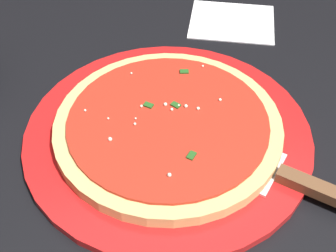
{
  "coord_description": "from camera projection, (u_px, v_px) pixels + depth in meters",
  "views": [
    {
      "loc": [
        -0.15,
        -0.37,
        1.15
      ],
      "look_at": [
        -0.05,
        0.02,
        0.74
      ],
      "focal_mm": 48.89,
      "sensor_mm": 36.0,
      "label": 1
    }
  ],
  "objects": [
    {
      "name": "restaurant_table",
      "position": [
        206.0,
        201.0,
        0.68
      ],
      "size": [
        0.97,
        0.84,
        0.72
      ],
      "color": "black",
      "rests_on": "ground_plane"
    },
    {
      "name": "serving_plate",
      "position": [
        168.0,
        134.0,
        0.58
      ],
      "size": [
        0.36,
        0.36,
        0.01
      ],
      "primitive_type": "cylinder",
      "color": "red",
      "rests_on": "restaurant_table"
    },
    {
      "name": "pizza",
      "position": [
        168.0,
        125.0,
        0.57
      ],
      "size": [
        0.28,
        0.28,
        0.02
      ],
      "color": "#DBB26B",
      "rests_on": "serving_plate"
    },
    {
      "name": "pizza_server",
      "position": [
        298.0,
        182.0,
        0.51
      ],
      "size": [
        0.19,
        0.18,
        0.01
      ],
      "color": "silver",
      "rests_on": "serving_plate"
    },
    {
      "name": "napkin_loose_left",
      "position": [
        232.0,
        22.0,
        0.77
      ],
      "size": [
        0.17,
        0.16,
        0.0
      ],
      "primitive_type": "cube",
      "rotation": [
        0.0,
        0.0,
        -0.38
      ],
      "color": "white",
      "rests_on": "restaurant_table"
    }
  ]
}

